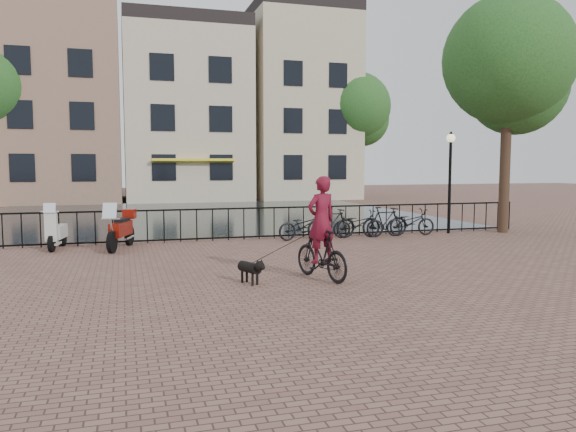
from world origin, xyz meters
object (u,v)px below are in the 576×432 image
object	(u,v)px
cyclist	(321,234)
scooter	(57,225)
dog	(250,271)
motorcycle	(121,225)
lamp_post	(450,165)

from	to	relation	value
cyclist	scooter	distance (m)	8.40
dog	motorcycle	size ratio (longest dim) A/B	0.41
lamp_post	motorcycle	bearing A→B (deg)	-176.73
cyclist	scooter	bearing A→B (deg)	-62.82
cyclist	dog	bearing A→B (deg)	-15.76
cyclist	lamp_post	bearing A→B (deg)	-154.61
lamp_post	dog	world-z (taller)	lamp_post
scooter	motorcycle	bearing A→B (deg)	-9.29
lamp_post	dog	bearing A→B (deg)	-143.92
dog	motorcycle	bearing A→B (deg)	90.11
lamp_post	dog	distance (m)	10.69
motorcycle	scooter	world-z (taller)	motorcycle
dog	scooter	world-z (taller)	scooter
cyclist	dog	world-z (taller)	cyclist
lamp_post	motorcycle	world-z (taller)	lamp_post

